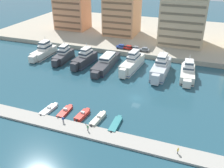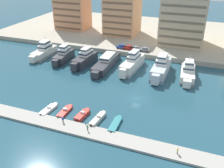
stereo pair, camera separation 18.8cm
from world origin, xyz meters
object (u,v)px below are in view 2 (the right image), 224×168
motorboat_red_mid_left (82,115)px  pedestrian_near_edge (178,150)px  yacht_charcoal_center_left (106,63)px  yacht_silver_center_right (161,68)px  yacht_charcoal_mid_left (85,59)px  car_blue_far_left (121,46)px  pedestrian_mid_deck (63,119)px  pedestrian_far_side (88,127)px  yacht_ivory_far_left (44,51)px  motorboat_white_far_left (49,109)px  yacht_charcoal_left (63,55)px  car_red_left (129,47)px  yacht_ivory_center (132,63)px  motorboat_red_left (65,111)px  car_grey_mid_left (136,48)px  yacht_ivory_mid_right (188,72)px  motorboat_cream_center_left (98,119)px  car_grey_center_left (145,49)px  motorboat_teal_center (115,124)px

motorboat_red_mid_left → pedestrian_near_edge: 26.31m
yacht_charcoal_center_left → yacht_silver_center_right: 20.89m
yacht_charcoal_mid_left → car_blue_far_left: 19.97m
pedestrian_mid_deck → pedestrian_far_side: (7.34, -0.91, -0.04)m
yacht_ivory_far_left → pedestrian_far_side: bearing=-45.3°
yacht_silver_center_right → motorboat_white_far_left: bearing=-125.2°
yacht_charcoal_left → car_red_left: yacht_charcoal_left is taller
yacht_ivory_center → pedestrian_near_edge: (22.07, -40.50, -1.05)m
motorboat_red_left → car_grey_mid_left: size_ratio=1.64×
yacht_charcoal_left → yacht_charcoal_mid_left: 9.89m
yacht_ivory_mid_right → car_red_left: bearing=148.8°
motorboat_cream_center_left → car_red_left: bearing=98.3°
motorboat_red_left → car_blue_far_left: 50.38m
car_grey_center_left → car_blue_far_left: bearing=179.2°
car_grey_mid_left → pedestrian_near_edge: (25.17, -56.10, -1.39)m
motorboat_red_mid_left → yacht_charcoal_left: bearing=127.1°
yacht_charcoal_left → yacht_silver_center_right: yacht_silver_center_right is taller
yacht_silver_center_right → car_blue_far_left: yacht_silver_center_right is taller
yacht_ivory_far_left → pedestrian_near_edge: yacht_ivory_far_left is taller
car_red_left → pedestrian_near_edge: car_red_left is taller
yacht_ivory_far_left → yacht_silver_center_right: bearing=-0.7°
pedestrian_mid_deck → car_grey_center_left: bearing=82.2°
yacht_ivory_mid_right → motorboat_cream_center_left: 39.42m
yacht_ivory_mid_right → car_red_left: yacht_ivory_mid_right is taller
motorboat_white_far_left → car_blue_far_left: size_ratio=1.69×
car_grey_mid_left → motorboat_red_mid_left: bearing=-90.5°
yacht_ivory_mid_right → car_grey_center_left: 25.13m
yacht_charcoal_center_left → yacht_silver_center_right: yacht_silver_center_right is taller
yacht_silver_center_right → motorboat_red_mid_left: bearing=-113.0°
yacht_charcoal_left → car_blue_far_left: (18.98, 17.18, 0.65)m
yacht_charcoal_center_left → pedestrian_far_side: (10.71, -38.90, -0.23)m
yacht_charcoal_mid_left → motorboat_cream_center_left: yacht_charcoal_mid_left is taller
motorboat_white_far_left → pedestrian_mid_deck: pedestrian_mid_deck is taller
yacht_charcoal_left → pedestrian_far_side: yacht_charcoal_left is taller
yacht_silver_center_right → pedestrian_near_edge: (11.21, -39.79, -1.16)m
motorboat_red_left → yacht_silver_center_right: bearing=59.8°
yacht_ivory_center → pedestrian_mid_deck: yacht_ivory_center is taller
yacht_charcoal_mid_left → yacht_silver_center_right: 29.67m
yacht_charcoal_left → car_red_left: (22.36, 17.03, 0.65)m
yacht_silver_center_right → yacht_charcoal_center_left: bearing=-178.6°
motorboat_teal_center → pedestrian_far_side: bearing=-137.1°
yacht_ivory_center → motorboat_white_far_left: yacht_ivory_center is taller
yacht_silver_center_right → motorboat_red_left: size_ratio=2.87×
yacht_charcoal_center_left → pedestrian_far_side: yacht_charcoal_center_left is taller
yacht_charcoal_mid_left → pedestrian_mid_deck: 39.15m
yacht_ivory_center → motorboat_red_mid_left: 34.84m
motorboat_red_mid_left → car_red_left: 50.32m
car_blue_far_left → car_grey_center_left: same height
yacht_charcoal_mid_left → yacht_ivory_mid_right: (38.97, 1.60, -0.21)m
motorboat_white_far_left → motorboat_red_mid_left: size_ratio=1.12×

